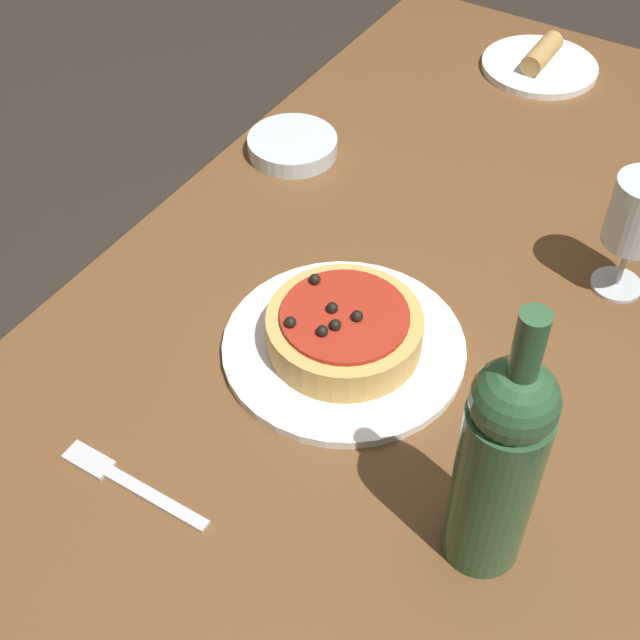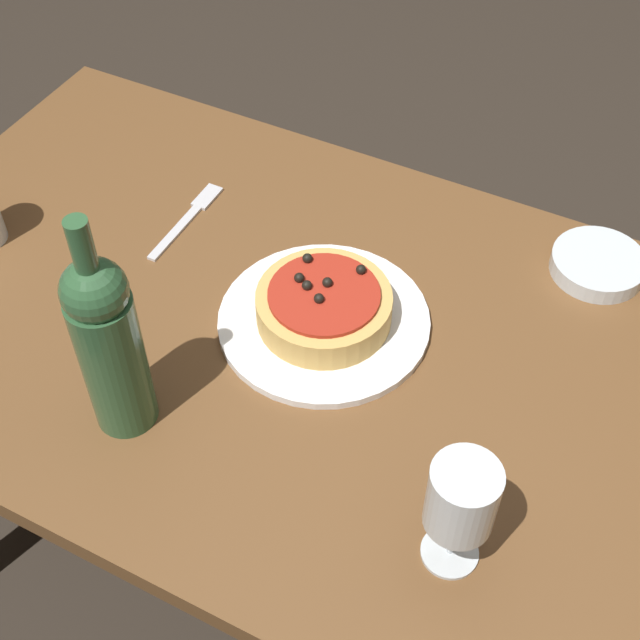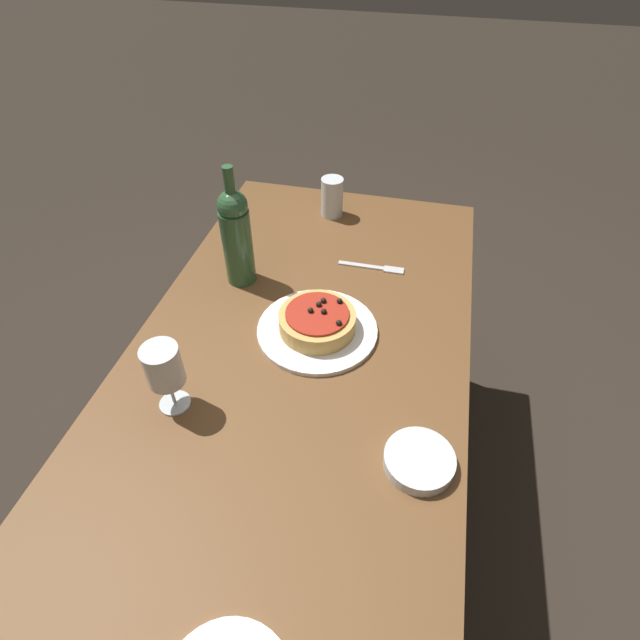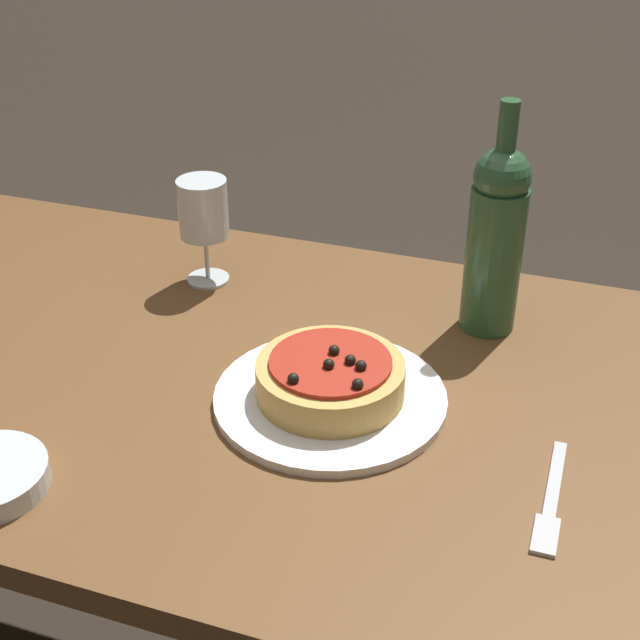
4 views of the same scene
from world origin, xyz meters
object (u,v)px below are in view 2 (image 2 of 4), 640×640
at_px(dinner_plate, 324,321).
at_px(wine_bottle, 108,342).
at_px(dining_table, 379,405).
at_px(wine_glass, 462,500).
at_px(pizza, 324,306).
at_px(fork, 190,216).
at_px(side_bowl, 598,264).

bearing_deg(dinner_plate, wine_bottle, -121.62).
bearing_deg(dining_table, wine_glass, -49.88).
distance_m(pizza, wine_bottle, 0.31).
xyz_separation_m(dining_table, wine_bottle, (-0.25, -0.22, 0.23)).
xyz_separation_m(pizza, wine_bottle, (-0.15, -0.25, 0.10)).
height_order(dining_table, wine_glass, wine_glass).
xyz_separation_m(wine_glass, wine_bottle, (-0.43, -0.01, 0.02)).
xyz_separation_m(pizza, fork, (-0.28, 0.10, -0.03)).
relative_size(dinner_plate, wine_bottle, 0.89).
relative_size(wine_bottle, fork, 1.78).
bearing_deg(dinner_plate, wine_glass, -40.71).
bearing_deg(pizza, wine_glass, -40.72).
bearing_deg(wine_bottle, dinner_plate, 58.38).
height_order(dinner_plate, wine_bottle, wine_bottle).
bearing_deg(wine_bottle, dining_table, 40.50).
bearing_deg(dining_table, side_bowl, 55.97).
height_order(dinner_plate, fork, dinner_plate).
relative_size(wine_glass, fork, 0.90).
relative_size(pizza, wine_bottle, 0.56).
relative_size(dining_table, pizza, 8.51).
bearing_deg(pizza, side_bowl, 41.57).
bearing_deg(dinner_plate, pizza, 130.11).
relative_size(dining_table, dinner_plate, 5.38).
height_order(dinner_plate, side_bowl, side_bowl).
xyz_separation_m(wine_bottle, side_bowl, (0.46, 0.52, -0.13)).
xyz_separation_m(dining_table, side_bowl, (0.20, 0.30, 0.10)).
xyz_separation_m(wine_bottle, fork, (-0.13, 0.35, -0.14)).
height_order(dining_table, wine_bottle, wine_bottle).
xyz_separation_m(dining_table, pizza, (-0.10, 0.03, 0.13)).
relative_size(dining_table, side_bowl, 11.57).
bearing_deg(fork, dinner_plate, -109.66).
bearing_deg(wine_glass, dinner_plate, 139.29).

